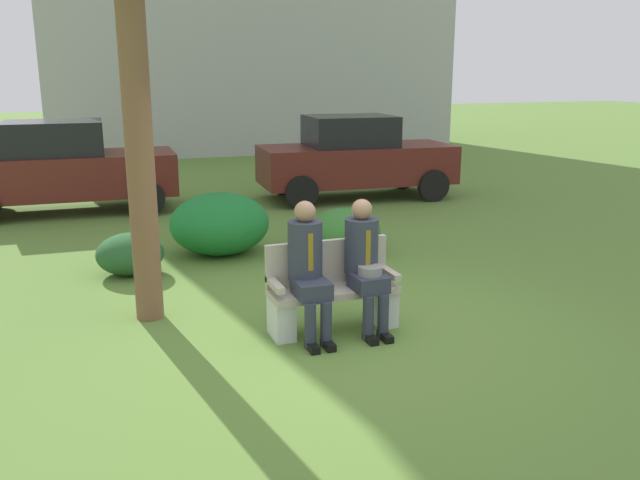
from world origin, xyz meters
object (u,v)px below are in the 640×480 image
at_px(park_bench, 332,292).
at_px(shrub_far_lawn, 220,224).
at_px(shrub_near_bench, 130,254).
at_px(seated_man_left, 308,263).
at_px(shrub_mid_lawn, 345,231).
at_px(seated_man_right, 365,259).
at_px(parked_car_far, 355,158).
at_px(parked_car_near, 63,167).

xyz_separation_m(park_bench, shrub_far_lawn, (-0.49, 3.21, 0.05)).
relative_size(shrub_near_bench, shrub_far_lawn, 0.61).
relative_size(park_bench, shrub_near_bench, 1.51).
bearing_deg(seated_man_left, shrub_mid_lawn, 61.47).
bearing_deg(shrub_near_bench, shrub_mid_lawn, 0.64).
relative_size(seated_man_right, shrub_far_lawn, 0.94).
distance_m(seated_man_right, shrub_mid_lawn, 2.96).
bearing_deg(shrub_near_bench, seated_man_right, -52.81).
height_order(seated_man_left, parked_car_far, parked_car_far).
xyz_separation_m(seated_man_left, shrub_mid_lawn, (1.51, 2.78, -0.43)).
height_order(seated_man_left, shrub_far_lawn, seated_man_left).
xyz_separation_m(seated_man_left, seated_man_right, (0.60, -0.01, -0.01)).
bearing_deg(seated_man_right, shrub_near_bench, 127.19).
bearing_deg(shrub_mid_lawn, park_bench, -114.56).
bearing_deg(shrub_far_lawn, seated_man_right, -76.58).
height_order(seated_man_left, parked_car_near, parked_car_near).
distance_m(seated_man_left, seated_man_right, 0.60).
relative_size(shrub_mid_lawn, parked_car_far, 0.26).
relative_size(park_bench, seated_man_right, 0.97).
bearing_deg(shrub_far_lawn, park_bench, -81.34).
height_order(shrub_near_bench, parked_car_near, parked_car_near).
xyz_separation_m(seated_man_right, shrub_far_lawn, (-0.80, 3.33, -0.30)).
height_order(park_bench, parked_car_near, parked_car_near).
height_order(seated_man_right, parked_car_near, parked_car_near).
distance_m(seated_man_left, shrub_near_bench, 3.16).
bearing_deg(shrub_near_bench, parked_car_near, 100.46).
bearing_deg(seated_man_right, seated_man_left, 179.27).
distance_m(park_bench, parked_car_near, 7.49).
xyz_separation_m(park_bench, seated_man_right, (0.31, -0.12, 0.35)).
xyz_separation_m(shrub_far_lawn, parked_car_near, (-2.10, 3.80, 0.40)).
bearing_deg(seated_man_left, shrub_near_bench, 118.50).
distance_m(shrub_far_lawn, parked_car_near, 4.36).
bearing_deg(parked_car_near, shrub_far_lawn, -61.07).
bearing_deg(parked_car_far, seated_man_left, -116.28).
xyz_separation_m(park_bench, parked_car_near, (-2.59, 7.02, 0.45)).
distance_m(park_bench, parked_car_far, 7.18).
distance_m(shrub_mid_lawn, parked_car_far, 4.26).
xyz_separation_m(shrub_mid_lawn, parked_car_far, (1.76, 3.85, 0.51)).
distance_m(seated_man_right, parked_car_near, 7.70).
distance_m(seated_man_right, shrub_near_bench, 3.49).
bearing_deg(park_bench, seated_man_left, -158.96).
distance_m(seated_man_left, shrub_mid_lawn, 3.19).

